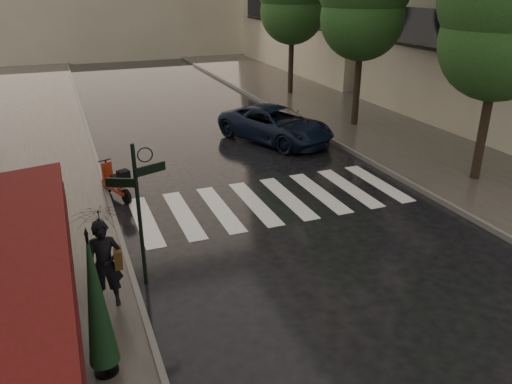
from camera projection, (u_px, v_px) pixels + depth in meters
ground at (249, 361)px, 8.42m from camera, size 120.00×120.00×0.00m
sidewalk_near at (3, 165)px, 17.14m from camera, size 6.00×60.00×0.12m
sidewalk_far at (368, 124)px, 22.14m from camera, size 5.50×60.00×0.12m
curb_near at (95, 154)px, 18.17m from camera, size 0.12×60.00×0.16m
curb_far at (312, 130)px, 21.18m from camera, size 0.12×60.00×0.16m
crosswalk at (271, 200)px, 14.56m from camera, size 7.85×3.20×0.01m
signpost at (139, 205)px, 9.87m from camera, size 1.17×0.29×3.10m
tree_near at (506, 4)px, 13.87m from camera, size 3.80×3.80×7.99m
pedestrian_with_umbrella at (100, 227)px, 9.07m from camera, size 1.17×1.19×2.51m
scooter at (116, 183)px, 14.51m from camera, size 0.79×1.52×1.05m
parked_car at (276, 125)px, 19.68m from camera, size 4.02×5.37×1.36m
parasol_back at (96, 300)px, 7.50m from camera, size 0.48×0.48×2.56m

